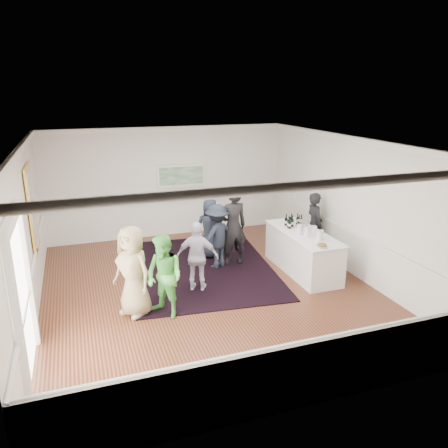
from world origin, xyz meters
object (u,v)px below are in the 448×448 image
object	(u,v)px
guest_navy	(210,228)
ice_bucket	(302,226)
serving_table	(302,252)
bartender	(314,225)
guest_lilac	(198,257)
guest_green	(164,277)
guest_dark_b	(233,227)
nut_bowl	(322,246)
guest_tan	(133,271)
guest_dark_a	(217,236)

from	to	relation	value
guest_navy	ice_bucket	world-z (taller)	guest_navy
serving_table	ice_bucket	distance (m)	0.62
bartender	guest_navy	world-z (taller)	bartender
guest_lilac	guest_green	bearing A→B (deg)	69.45
serving_table	guest_dark_b	xyz separation A→B (m)	(-1.43, 0.95, 0.49)
nut_bowl	guest_navy	bearing A→B (deg)	122.36
bartender	guest_navy	distance (m)	2.70
nut_bowl	guest_green	bearing A→B (deg)	-179.41
guest_navy	bartender	bearing A→B (deg)	-173.92
bartender	guest_lilac	distance (m)	3.56
guest_dark_b	ice_bucket	bearing A→B (deg)	147.98
bartender	ice_bucket	xyz separation A→B (m)	(-0.75, -0.68, 0.25)
guest_tan	guest_dark_a	distance (m)	2.82
guest_green	guest_lilac	bearing A→B (deg)	99.85
guest_dark_b	ice_bucket	distance (m)	1.67
serving_table	bartender	distance (m)	1.19
bartender	guest_dark_a	size ratio (longest dim) A/B	1.07
serving_table	guest_dark_b	world-z (taller)	guest_dark_b
guest_dark_b	guest_navy	xyz separation A→B (m)	(-0.37, 0.66, -0.21)
serving_table	guest_tan	distance (m)	4.19
guest_dark_b	nut_bowl	bearing A→B (deg)	120.24
ice_bucket	guest_dark_b	bearing A→B (deg)	150.99
guest_lilac	guest_navy	size ratio (longest dim) A/B	0.99
serving_table	guest_green	xyz separation A→B (m)	(-3.54, -1.06, 0.32)
serving_table	ice_bucket	xyz separation A→B (m)	(0.03, 0.14, 0.60)
bartender	guest_navy	bearing A→B (deg)	76.10
guest_dark_b	nut_bowl	size ratio (longest dim) A/B	8.61
guest_lilac	guest_dark_a	world-z (taller)	guest_dark_a
bartender	guest_tan	world-z (taller)	guest_tan
bartender	nut_bowl	xyz separation A→B (m)	(-0.91, -1.85, 0.17)
guest_navy	guest_dark_b	bearing A→B (deg)	142.62
guest_lilac	nut_bowl	world-z (taller)	guest_lilac
guest_green	guest_dark_a	distance (m)	2.60
guest_dark_a	guest_navy	xyz separation A→B (m)	(0.05, 0.70, -0.02)
bartender	guest_navy	size ratio (longest dim) A/B	1.09
guest_navy	guest_tan	bearing A→B (deg)	69.36
guest_lilac	guest_navy	distance (m)	1.97
guest_dark_a	guest_lilac	bearing A→B (deg)	29.97
serving_table	bartender	xyz separation A→B (m)	(0.78, 0.82, 0.35)
guest_tan	nut_bowl	distance (m)	3.97
guest_lilac	guest_navy	bearing A→B (deg)	-90.31
guest_dark_b	guest_navy	bearing A→B (deg)	-63.48
guest_dark_b	guest_tan	bearing A→B (deg)	30.08
guest_dark_a	guest_dark_b	xyz separation A→B (m)	(0.42, 0.04, 0.19)
serving_table	guest_tan	size ratio (longest dim) A/B	1.35
serving_table	guest_dark_b	size ratio (longest dim) A/B	1.23
guest_dark_b	ice_bucket	world-z (taller)	guest_dark_b
guest_green	guest_dark_b	xyz separation A→B (m)	(2.12, 2.01, 0.17)
guest_tan	ice_bucket	world-z (taller)	guest_tan
serving_table	guest_dark_a	world-z (taller)	guest_dark_a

